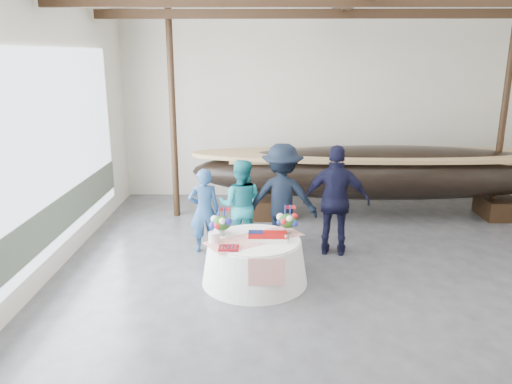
{
  "coord_description": "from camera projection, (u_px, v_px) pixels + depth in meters",
  "views": [
    {
      "loc": [
        -1.57,
        -6.32,
        3.49
      ],
      "look_at": [
        -1.7,
        2.35,
        1.09
      ],
      "focal_mm": 35.0,
      "sensor_mm": 36.0,
      "label": 1
    }
  ],
  "objects": [
    {
      "name": "open_bay",
      "position": [
        40.0,
        168.0,
        7.55
      ],
      "size": [
        0.03,
        7.0,
        3.2
      ],
      "color": "silver",
      "rests_on": "ground"
    },
    {
      "name": "guest_woman_teal",
      "position": [
        241.0,
        205.0,
        9.02
      ],
      "size": [
        0.91,
        0.75,
        1.7
      ],
      "primitive_type": "imported",
      "rotation": [
        0.0,
        0.0,
        3.0
      ],
      "color": "teal",
      "rests_on": "ground"
    },
    {
      "name": "guest_woman_blue",
      "position": [
        204.0,
        210.0,
        8.99
      ],
      "size": [
        0.63,
        0.49,
        1.54
      ],
      "primitive_type": "imported",
      "rotation": [
        0.0,
        0.0,
        3.37
      ],
      "color": "navy",
      "rests_on": "ground"
    },
    {
      "name": "floor",
      "position": [
        374.0,
        312.0,
        7.0
      ],
      "size": [
        10.0,
        12.0,
        0.01
      ],
      "primitive_type": "cube",
      "color": "#3D3D42",
      "rests_on": "ground"
    },
    {
      "name": "pavilion_structure",
      "position": [
        381.0,
        14.0,
        6.66
      ],
      "size": [
        9.8,
        11.76,
        4.5
      ],
      "color": "black",
      "rests_on": "ground"
    },
    {
      "name": "guest_man_right",
      "position": [
        336.0,
        201.0,
        8.8
      ],
      "size": [
        1.23,
        0.69,
        1.98
      ],
      "primitive_type": "imported",
      "rotation": [
        0.0,
        0.0,
        2.95
      ],
      "color": "black",
      "rests_on": "ground"
    },
    {
      "name": "longboat_display",
      "position": [
        386.0,
        172.0,
        10.87
      ],
      "size": [
        8.45,
        1.69,
        1.58
      ],
      "color": "black",
      "rests_on": "ground"
    },
    {
      "name": "tabletop_items",
      "position": [
        253.0,
        227.0,
        7.86
      ],
      "size": [
        1.59,
        1.29,
        0.4
      ],
      "color": "#B51E12",
      "rests_on": "banquet_table"
    },
    {
      "name": "banquet_table",
      "position": [
        255.0,
        260.0,
        7.85
      ],
      "size": [
        1.67,
        1.67,
        0.72
      ],
      "color": "white",
      "rests_on": "ground"
    },
    {
      "name": "wall_back",
      "position": [
        328.0,
        107.0,
        12.18
      ],
      "size": [
        10.0,
        0.02,
        4.5
      ],
      "primitive_type": "cube",
      "color": "silver",
      "rests_on": "ground"
    },
    {
      "name": "guest_man_left",
      "position": [
        282.0,
        198.0,
        8.98
      ],
      "size": [
        1.33,
        0.84,
        1.98
      ],
      "primitive_type": "imported",
      "rotation": [
        0.0,
        0.0,
        3.06
      ],
      "color": "black",
      "rests_on": "ground"
    }
  ]
}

